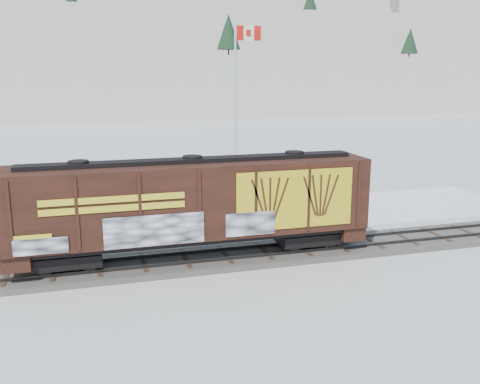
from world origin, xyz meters
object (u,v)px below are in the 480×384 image
object	(u,v)px
car_silver	(211,214)
flagpole	(237,135)
car_dark	(270,212)
car_white	(318,206)
hopper_railcar	(193,202)

from	to	relation	value
car_silver	flagpole	bearing A→B (deg)	-20.76
car_silver	car_dark	xyz separation A→B (m)	(3.49, -0.65, 0.01)
flagpole	car_silver	bearing A→B (deg)	-118.09
car_white	car_dark	bearing A→B (deg)	111.35
car_white	car_dark	distance (m)	3.50
hopper_railcar	flagpole	size ratio (longest dim) A/B	1.37
car_white	car_dark	size ratio (longest dim) A/B	0.84
hopper_railcar	car_white	size ratio (longest dim) A/B	4.11
flagpole	car_white	size ratio (longest dim) A/B	3.01
car_dark	flagpole	bearing A→B (deg)	25.49
hopper_railcar	car_silver	xyz separation A→B (m)	(2.26, 6.20, -2.32)
car_silver	car_dark	distance (m)	3.55
hopper_railcar	car_dark	distance (m)	8.33
hopper_railcar	car_silver	size ratio (longest dim) A/B	4.14
car_dark	car_white	bearing A→B (deg)	-55.93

